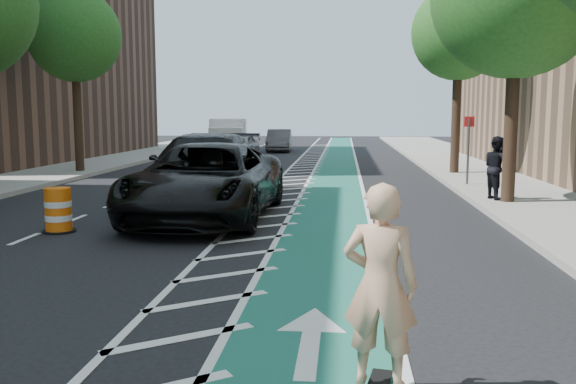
# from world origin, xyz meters

# --- Properties ---
(ground) EXTENTS (120.00, 120.00, 0.00)m
(ground) POSITION_xyz_m (0.00, 0.00, 0.00)
(ground) COLOR black
(ground) RESTS_ON ground
(bike_lane) EXTENTS (2.00, 90.00, 0.01)m
(bike_lane) POSITION_xyz_m (3.00, 10.00, 0.01)
(bike_lane) COLOR #1C625B
(bike_lane) RESTS_ON ground
(buffer_strip) EXTENTS (1.40, 90.00, 0.01)m
(buffer_strip) POSITION_xyz_m (1.50, 10.00, 0.01)
(buffer_strip) COLOR silver
(buffer_strip) RESTS_ON ground
(sidewalk_right) EXTENTS (5.00, 90.00, 0.15)m
(sidewalk_right) POSITION_xyz_m (9.50, 10.00, 0.07)
(sidewalk_right) COLOR gray
(sidewalk_right) RESTS_ON ground
(curb_right) EXTENTS (0.12, 90.00, 0.16)m
(curb_right) POSITION_xyz_m (7.05, 10.00, 0.08)
(curb_right) COLOR gray
(curb_right) RESTS_ON ground
(curb_left) EXTENTS (0.12, 90.00, 0.16)m
(curb_left) POSITION_xyz_m (-7.05, 10.00, 0.08)
(curb_left) COLOR gray
(curb_left) RESTS_ON ground
(tree_r_d) EXTENTS (4.20, 4.20, 7.90)m
(tree_r_d) POSITION_xyz_m (7.90, 16.00, 5.77)
(tree_r_d) COLOR #382619
(tree_r_d) RESTS_ON ground
(tree_l_d) EXTENTS (4.20, 4.20, 7.90)m
(tree_l_d) POSITION_xyz_m (-7.90, 16.00, 5.77)
(tree_l_d) COLOR #382619
(tree_l_d) RESTS_ON ground
(sign_post) EXTENTS (0.35, 0.08, 2.47)m
(sign_post) POSITION_xyz_m (7.60, 12.00, 1.35)
(sign_post) COLOR #4C4C4C
(sign_post) RESTS_ON ground
(skateboarder) EXTENTS (0.76, 0.57, 1.89)m
(skateboarder) POSITION_xyz_m (3.70, -3.97, 1.04)
(skateboarder) COLOR tan
(skateboarder) RESTS_ON skateboard
(suv_near) EXTENTS (3.24, 6.75, 1.85)m
(suv_near) POSITION_xyz_m (0.00, 5.23, 0.93)
(suv_near) COLOR black
(suv_near) RESTS_ON ground
(suv_far) EXTENTS (2.93, 6.94, 2.00)m
(suv_far) POSITION_xyz_m (-0.57, 7.50, 1.00)
(suv_far) COLOR black
(suv_far) RESTS_ON ground
(car_silver) EXTENTS (1.99, 4.17, 1.37)m
(car_silver) POSITION_xyz_m (-2.79, 26.29, 0.69)
(car_silver) COLOR gray
(car_silver) RESTS_ON ground
(car_grey) EXTENTS (1.84, 4.62, 1.49)m
(car_grey) POSITION_xyz_m (-1.07, 31.89, 0.75)
(car_grey) COLOR #515156
(car_grey) RESTS_ON ground
(pedestrian) EXTENTS (0.90, 1.03, 1.80)m
(pedestrian) POSITION_xyz_m (7.70, 8.35, 1.05)
(pedestrian) COLOR black
(pedestrian) RESTS_ON sidewalk_right
(box_truck) EXTENTS (2.97, 5.52, 2.19)m
(box_truck) POSITION_xyz_m (-4.72, 32.52, 1.01)
(box_truck) COLOR white
(box_truck) RESTS_ON ground
(barrel_a) EXTENTS (0.71, 0.71, 0.97)m
(barrel_a) POSITION_xyz_m (-2.84, 3.20, 0.46)
(barrel_a) COLOR orange
(barrel_a) RESTS_ON ground
(barrel_b) EXTENTS (0.59, 0.59, 0.80)m
(barrel_b) POSITION_xyz_m (-1.80, 11.96, 0.38)
(barrel_b) COLOR #ED490C
(barrel_b) RESTS_ON ground
(barrel_c) EXTENTS (0.75, 0.75, 1.02)m
(barrel_c) POSITION_xyz_m (-2.40, 15.64, 0.48)
(barrel_c) COLOR #EA4C0C
(barrel_c) RESTS_ON ground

